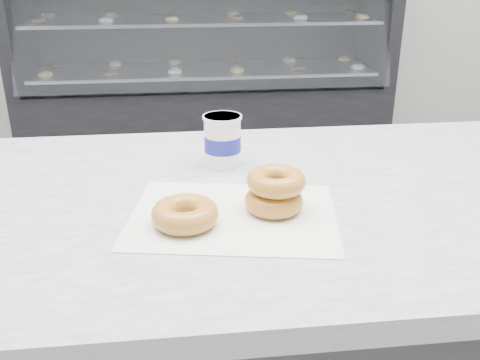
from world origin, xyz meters
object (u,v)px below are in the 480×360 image
object	(u,v)px
donut_single	(185,214)
donut_stack	(275,191)
coffee_cup	(223,140)
display_case	(205,82)

from	to	relation	value
donut_single	donut_stack	world-z (taller)	donut_stack
donut_single	coffee_cup	xyz separation A→B (m)	(0.08, 0.26, 0.03)
display_case	donut_single	bearing A→B (deg)	-93.68
coffee_cup	donut_stack	bearing A→B (deg)	-50.17
donut_stack	donut_single	bearing A→B (deg)	-166.62
donut_single	donut_stack	size ratio (longest dim) A/B	0.80
display_case	donut_stack	distance (m)	2.83
donut_stack	coffee_cup	world-z (taller)	coffee_cup
display_case	donut_single	distance (m)	2.87
display_case	donut_single	size ratio (longest dim) A/B	22.05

